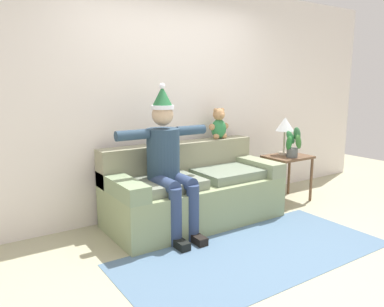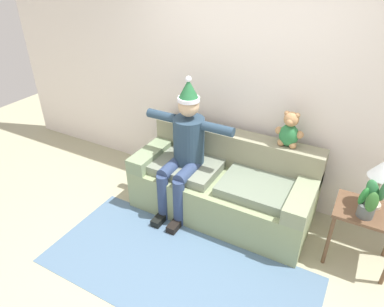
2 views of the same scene
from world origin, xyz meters
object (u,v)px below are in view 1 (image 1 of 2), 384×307
(side_table, at_px, (288,163))
(teddy_bear, at_px, (219,125))
(person_seated, at_px, (168,159))
(couch, at_px, (193,191))
(potted_plant, at_px, (293,144))
(table_lamp, at_px, (285,126))

(side_table, bearing_deg, teddy_bear, 158.06)
(teddy_bear, bearing_deg, side_table, -21.94)
(teddy_bear, bearing_deg, person_seated, -156.22)
(couch, bearing_deg, teddy_bear, 25.13)
(side_table, distance_m, potted_plant, 0.29)
(teddy_bear, xyz_separation_m, table_lamp, (0.89, -0.26, -0.04))
(couch, bearing_deg, person_seated, -158.15)
(teddy_bear, relative_size, side_table, 0.63)
(side_table, distance_m, table_lamp, 0.49)
(person_seated, height_order, side_table, person_seated)
(teddy_bear, height_order, table_lamp, teddy_bear)
(teddy_bear, distance_m, table_lamp, 0.93)
(side_table, bearing_deg, table_lamp, 79.87)
(side_table, xyz_separation_m, potted_plant, (-0.02, -0.10, 0.28))
(person_seated, relative_size, potted_plant, 3.89)
(potted_plant, bearing_deg, person_seated, 179.38)
(table_lamp, bearing_deg, person_seated, -174.84)
(side_table, relative_size, potted_plant, 1.52)
(couch, bearing_deg, side_table, -3.32)
(table_lamp, bearing_deg, side_table, -100.13)
(person_seated, bearing_deg, potted_plant, -0.62)
(teddy_bear, height_order, side_table, teddy_bear)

